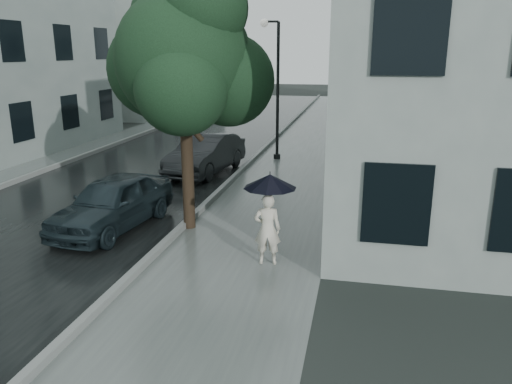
% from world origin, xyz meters
% --- Properties ---
extents(ground, '(120.00, 120.00, 0.00)m').
position_xyz_m(ground, '(0.00, 0.00, 0.00)').
color(ground, black).
rests_on(ground, ground).
extents(sidewalk, '(3.50, 60.00, 0.01)m').
position_xyz_m(sidewalk, '(0.25, 12.00, 0.00)').
color(sidewalk, slate).
rests_on(sidewalk, ground).
extents(kerb_near, '(0.15, 60.00, 0.15)m').
position_xyz_m(kerb_near, '(-1.57, 12.00, 0.07)').
color(kerb_near, slate).
rests_on(kerb_near, ground).
extents(asphalt_road, '(6.85, 60.00, 0.00)m').
position_xyz_m(asphalt_road, '(-5.08, 12.00, 0.00)').
color(asphalt_road, black).
rests_on(asphalt_road, ground).
extents(kerb_far, '(0.15, 60.00, 0.15)m').
position_xyz_m(kerb_far, '(-8.57, 12.00, 0.07)').
color(kerb_far, slate).
rests_on(kerb_far, ground).
extents(sidewalk_far, '(1.70, 60.00, 0.01)m').
position_xyz_m(sidewalk_far, '(-9.50, 12.00, 0.00)').
color(sidewalk_far, '#4C5451').
rests_on(sidewalk_far, ground).
extents(building_near, '(7.02, 36.00, 9.00)m').
position_xyz_m(building_near, '(5.47, 19.50, 4.50)').
color(building_near, gray).
rests_on(building_near, ground).
extents(building_far_b, '(7.02, 18.00, 8.00)m').
position_xyz_m(building_far_b, '(-13.77, 30.00, 4.00)').
color(building_far_b, gray).
rests_on(building_far_b, ground).
extents(pedestrian, '(0.59, 0.43, 1.49)m').
position_xyz_m(pedestrian, '(0.85, 2.00, 0.75)').
color(pedestrian, beige).
rests_on(pedestrian, sidewalk).
extents(umbrella, '(1.11, 1.11, 1.02)m').
position_xyz_m(umbrella, '(0.90, 1.99, 1.77)').
color(umbrella, black).
rests_on(umbrella, ground).
extents(street_tree, '(4.08, 3.71, 6.11)m').
position_xyz_m(street_tree, '(-1.45, 3.88, 4.12)').
color(street_tree, '#332619').
rests_on(street_tree, ground).
extents(lamp_post, '(0.84, 0.36, 5.44)m').
position_xyz_m(lamp_post, '(-0.85, 12.33, 3.10)').
color(lamp_post, black).
rests_on(lamp_post, ground).
extents(car_near, '(2.04, 4.03, 1.31)m').
position_xyz_m(car_near, '(-3.27, 3.34, 0.66)').
color(car_near, '#19252A').
rests_on(car_near, ground).
extents(car_far, '(2.03, 4.31, 1.36)m').
position_xyz_m(car_far, '(-2.80, 9.43, 0.69)').
color(car_far, black).
rests_on(car_far, ground).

